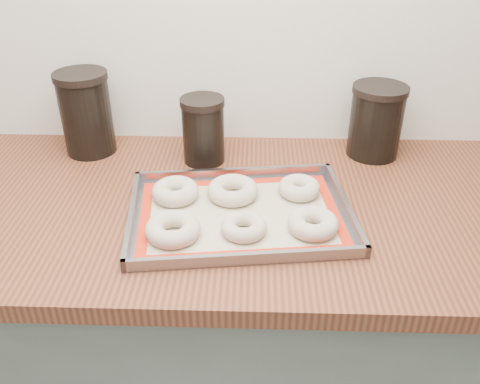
{
  "coord_description": "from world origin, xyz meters",
  "views": [
    {
      "loc": [
        -0.02,
        0.73,
        1.51
      ],
      "look_at": [
        -0.05,
        1.61,
        0.96
      ],
      "focal_mm": 38.0,
      "sensor_mm": 36.0,
      "label": 1
    }
  ],
  "objects_px": {
    "baking_tray": "(240,213)",
    "canister_right": "(376,121)",
    "bagel_front_mid": "(244,227)",
    "bagel_back_right": "(299,188)",
    "bagel_back_left": "(175,191)",
    "bagel_front_right": "(313,224)",
    "canister_left": "(86,113)",
    "bagel_back_mid": "(233,190)",
    "canister_mid": "(203,130)",
    "bagel_front_left": "(173,229)"
  },
  "relations": [
    {
      "from": "bagel_front_mid",
      "to": "bagel_back_mid",
      "type": "distance_m",
      "value": 0.14
    },
    {
      "from": "baking_tray",
      "to": "canister_right",
      "type": "height_order",
      "value": "canister_right"
    },
    {
      "from": "baking_tray",
      "to": "bagel_back_right",
      "type": "xyz_separation_m",
      "value": [
        0.13,
        0.08,
        0.02
      ]
    },
    {
      "from": "canister_right",
      "to": "bagel_front_right",
      "type": "bearing_deg",
      "value": -117.54
    },
    {
      "from": "bagel_back_mid",
      "to": "bagel_front_left",
      "type": "bearing_deg",
      "value": -126.46
    },
    {
      "from": "bagel_front_mid",
      "to": "canister_left",
      "type": "distance_m",
      "value": 0.55
    },
    {
      "from": "bagel_front_left",
      "to": "bagel_back_left",
      "type": "bearing_deg",
      "value": 96.16
    },
    {
      "from": "bagel_back_mid",
      "to": "canister_right",
      "type": "xyz_separation_m",
      "value": [
        0.35,
        0.23,
        0.07
      ]
    },
    {
      "from": "bagel_back_right",
      "to": "canister_right",
      "type": "xyz_separation_m",
      "value": [
        0.2,
        0.21,
        0.07
      ]
    },
    {
      "from": "bagel_back_left",
      "to": "canister_left",
      "type": "height_order",
      "value": "canister_left"
    },
    {
      "from": "bagel_back_right",
      "to": "canister_right",
      "type": "bearing_deg",
      "value": 46.72
    },
    {
      "from": "bagel_front_mid",
      "to": "canister_right",
      "type": "xyz_separation_m",
      "value": [
        0.32,
        0.37,
        0.07
      ]
    },
    {
      "from": "bagel_front_mid",
      "to": "bagel_back_right",
      "type": "height_order",
      "value": "bagel_back_right"
    },
    {
      "from": "baking_tray",
      "to": "canister_left",
      "type": "relative_size",
      "value": 2.35
    },
    {
      "from": "bagel_front_mid",
      "to": "bagel_back_right",
      "type": "xyz_separation_m",
      "value": [
        0.12,
        0.15,
        0.0
      ]
    },
    {
      "from": "bagel_back_left",
      "to": "bagel_back_right",
      "type": "xyz_separation_m",
      "value": [
        0.27,
        0.03,
        -0.0
      ]
    },
    {
      "from": "baking_tray",
      "to": "bagel_front_mid",
      "type": "height_order",
      "value": "bagel_front_mid"
    },
    {
      "from": "baking_tray",
      "to": "bagel_back_left",
      "type": "bearing_deg",
      "value": 158.0
    },
    {
      "from": "canister_mid",
      "to": "bagel_back_mid",
      "type": "bearing_deg",
      "value": -66.18
    },
    {
      "from": "canister_left",
      "to": "bagel_front_left",
      "type": "bearing_deg",
      "value": -54.4
    },
    {
      "from": "canister_mid",
      "to": "canister_right",
      "type": "height_order",
      "value": "canister_right"
    },
    {
      "from": "canister_right",
      "to": "bagel_back_right",
      "type": "bearing_deg",
      "value": -133.28
    },
    {
      "from": "bagel_back_left",
      "to": "bagel_front_left",
      "type": "bearing_deg",
      "value": -83.84
    },
    {
      "from": "bagel_back_left",
      "to": "bagel_back_mid",
      "type": "xyz_separation_m",
      "value": [
        0.13,
        0.01,
        -0.0
      ]
    },
    {
      "from": "bagel_back_right",
      "to": "canister_mid",
      "type": "bearing_deg",
      "value": 143.96
    },
    {
      "from": "bagel_back_left",
      "to": "bagel_back_mid",
      "type": "relative_size",
      "value": 0.92
    },
    {
      "from": "baking_tray",
      "to": "bagel_front_right",
      "type": "distance_m",
      "value": 0.16
    },
    {
      "from": "baking_tray",
      "to": "canister_mid",
      "type": "xyz_separation_m",
      "value": [
        -0.1,
        0.25,
        0.08
      ]
    },
    {
      "from": "canister_left",
      "to": "canister_mid",
      "type": "xyz_separation_m",
      "value": [
        0.3,
        -0.04,
        -0.02
      ]
    },
    {
      "from": "baking_tray",
      "to": "bagel_back_mid",
      "type": "bearing_deg",
      "value": 104.99
    },
    {
      "from": "bagel_front_right",
      "to": "canister_mid",
      "type": "xyz_separation_m",
      "value": [
        -0.25,
        0.3,
        0.06
      ]
    },
    {
      "from": "bagel_front_mid",
      "to": "canister_mid",
      "type": "distance_m",
      "value": 0.34
    },
    {
      "from": "canister_left",
      "to": "baking_tray",
      "type": "bearing_deg",
      "value": -36.4
    },
    {
      "from": "canister_mid",
      "to": "canister_right",
      "type": "relative_size",
      "value": 0.9
    },
    {
      "from": "baking_tray",
      "to": "bagel_back_left",
      "type": "height_order",
      "value": "bagel_back_left"
    },
    {
      "from": "bagel_front_mid",
      "to": "canister_mid",
      "type": "xyz_separation_m",
      "value": [
        -0.11,
        0.32,
        0.06
      ]
    },
    {
      "from": "bagel_front_mid",
      "to": "bagel_back_mid",
      "type": "xyz_separation_m",
      "value": [
        -0.03,
        0.13,
        0.0
      ]
    },
    {
      "from": "bagel_front_left",
      "to": "bagel_back_right",
      "type": "height_order",
      "value": "bagel_front_left"
    },
    {
      "from": "bagel_back_left",
      "to": "canister_mid",
      "type": "bearing_deg",
      "value": 76.46
    },
    {
      "from": "baking_tray",
      "to": "canister_right",
      "type": "xyz_separation_m",
      "value": [
        0.33,
        0.3,
        0.09
      ]
    },
    {
      "from": "bagel_front_mid",
      "to": "bagel_front_right",
      "type": "bearing_deg",
      "value": 5.16
    },
    {
      "from": "bagel_front_mid",
      "to": "bagel_back_mid",
      "type": "relative_size",
      "value": 0.82
    },
    {
      "from": "bagel_front_mid",
      "to": "bagel_back_mid",
      "type": "height_order",
      "value": "bagel_back_mid"
    },
    {
      "from": "bagel_back_right",
      "to": "canister_left",
      "type": "bearing_deg",
      "value": 158.29
    },
    {
      "from": "bagel_back_right",
      "to": "canister_left",
      "type": "height_order",
      "value": "canister_left"
    },
    {
      "from": "bagel_front_mid",
      "to": "baking_tray",
      "type": "bearing_deg",
      "value": 98.09
    },
    {
      "from": "bagel_front_right",
      "to": "bagel_back_right",
      "type": "bearing_deg",
      "value": 97.57
    },
    {
      "from": "bagel_front_left",
      "to": "canister_left",
      "type": "bearing_deg",
      "value": 125.6
    },
    {
      "from": "bagel_front_left",
      "to": "bagel_back_right",
      "type": "distance_m",
      "value": 0.31
    },
    {
      "from": "bagel_back_mid",
      "to": "bagel_front_right",
      "type": "bearing_deg",
      "value": -36.41
    }
  ]
}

